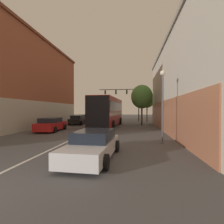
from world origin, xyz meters
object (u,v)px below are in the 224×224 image
(parked_car_left_near, at_px, (78,120))
(street_tree_far, at_px, (147,100))
(parked_car_left_far, at_px, (51,125))
(traffic_signal_gantry, at_px, (125,96))
(hatchback_foreground, at_px, (93,145))
(parked_car_left_mid, at_px, (86,118))
(bus, at_px, (107,111))
(street_lamp, at_px, (163,99))
(street_tree_near, at_px, (142,97))

(parked_car_left_near, xyz_separation_m, street_tree_far, (10.68, 6.70, 3.39))
(parked_car_left_near, distance_m, parked_car_left_far, 8.26)
(traffic_signal_gantry, height_order, street_tree_far, traffic_signal_gantry)
(hatchback_foreground, xyz_separation_m, parked_car_left_mid, (-6.77, 22.74, 0.06))
(parked_car_left_near, xyz_separation_m, parked_car_left_far, (-0.11, -8.26, -0.01))
(bus, distance_m, traffic_signal_gantry, 11.72)
(hatchback_foreground, xyz_separation_m, parked_car_left_near, (-6.54, 17.59, 0.08))
(hatchback_foreground, bearing_deg, parked_car_left_near, 22.98)
(street_lamp, bearing_deg, bus, 114.57)
(street_tree_near, relative_size, street_tree_far, 1.02)
(parked_car_left_mid, xyz_separation_m, traffic_signal_gantry, (6.92, 3.94, 4.20))
(street_tree_far, bearing_deg, street_tree_near, -99.86)
(parked_car_left_near, height_order, parked_car_left_far, parked_car_left_near)
(street_tree_near, bearing_deg, street_tree_far, 80.14)
(parked_car_left_far, height_order, traffic_signal_gantry, traffic_signal_gantry)
(parked_car_left_near, relative_size, street_tree_near, 0.71)
(parked_car_left_near, bearing_deg, street_tree_near, -92.57)
(parked_car_left_mid, height_order, street_tree_far, street_tree_far)
(parked_car_left_far, height_order, street_tree_far, street_tree_far)
(street_lamp, distance_m, street_tree_near, 13.53)
(parked_car_left_near, relative_size, parked_car_left_far, 0.86)
(parked_car_left_near, xyz_separation_m, street_lamp, (10.16, -13.84, 2.17))
(parked_car_left_far, bearing_deg, bus, -43.35)
(parked_car_left_mid, xyz_separation_m, street_tree_far, (10.91, 1.55, 3.40))
(street_lamp, relative_size, street_tree_near, 0.82)
(traffic_signal_gantry, distance_m, street_tree_far, 4.72)
(bus, bearing_deg, parked_car_left_far, 143.77)
(parked_car_left_far, distance_m, street_tree_near, 12.84)
(hatchback_foreground, xyz_separation_m, street_tree_near, (2.91, 17.21, 3.44))
(traffic_signal_gantry, xyz_separation_m, street_lamp, (3.48, -22.93, -2.01))
(street_tree_far, bearing_deg, parked_car_left_near, -147.90)
(hatchback_foreground, bearing_deg, street_lamp, -41.42)
(hatchback_foreground, xyz_separation_m, street_tree_far, (4.14, 24.29, 3.46))
(traffic_signal_gantry, xyz_separation_m, street_tree_far, (3.99, -2.39, -0.80))
(parked_car_left_far, distance_m, street_lamp, 11.89)
(hatchback_foreground, relative_size, street_tree_far, 0.83)
(bus, bearing_deg, street_lamp, -152.82)
(parked_car_left_mid, height_order, parked_car_left_far, parked_car_left_mid)
(street_lamp, bearing_deg, parked_car_left_near, 126.30)
(hatchback_foreground, distance_m, traffic_signal_gantry, 27.02)
(parked_car_left_far, distance_m, street_tree_far, 18.75)
(parked_car_left_far, distance_m, traffic_signal_gantry, 19.10)
(bus, relative_size, parked_car_left_far, 2.34)
(bus, bearing_deg, traffic_signal_gantry, -6.80)
(bus, xyz_separation_m, street_tree_far, (5.86, 8.84, 1.97))
(street_lamp, bearing_deg, street_tree_near, 93.05)
(parked_car_left_mid, bearing_deg, parked_car_left_near, -170.12)
(street_tree_far, bearing_deg, traffic_signal_gantry, 149.09)
(parked_car_left_near, bearing_deg, parked_car_left_far, 179.00)
(hatchback_foreground, distance_m, parked_car_left_mid, 23.72)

